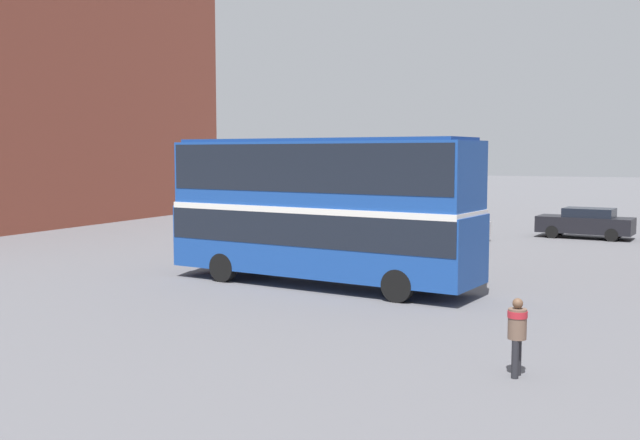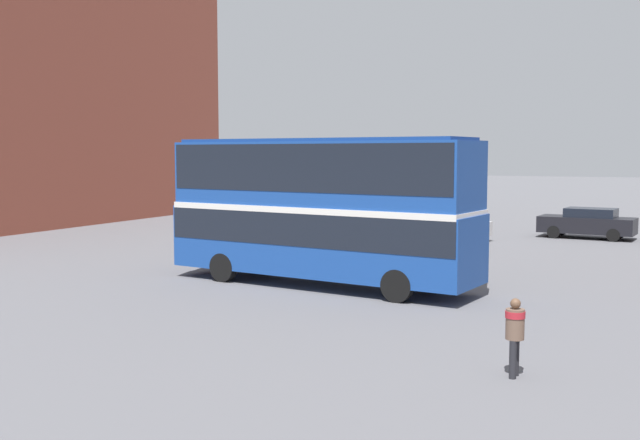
{
  "view_description": "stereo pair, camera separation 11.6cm",
  "coord_description": "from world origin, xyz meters",
  "px_view_note": "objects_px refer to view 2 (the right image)",
  "views": [
    {
      "loc": [
        8.31,
        -22.85,
        4.32
      ],
      "look_at": [
        -1.75,
        -0.91,
        2.15
      ],
      "focal_mm": 42.0,
      "sensor_mm": 36.0,
      "label": 1
    },
    {
      "loc": [
        8.41,
        -22.8,
        4.32
      ],
      "look_at": [
        -1.75,
        -0.91,
        2.15
      ],
      "focal_mm": 42.0,
      "sensor_mm": 36.0,
      "label": 2
    }
  ],
  "objects_px": {
    "pedestrian_foreground": "(515,329)",
    "parked_car_side_street": "(588,223)",
    "double_decker_bus": "(320,202)",
    "parked_car_kerb_near": "(446,225)"
  },
  "relations": [
    {
      "from": "pedestrian_foreground",
      "to": "parked_car_side_street",
      "type": "distance_m",
      "value": 25.48
    },
    {
      "from": "parked_car_side_street",
      "to": "parked_car_kerb_near",
      "type": "bearing_deg",
      "value": 37.07
    },
    {
      "from": "parked_car_kerb_near",
      "to": "parked_car_side_street",
      "type": "xyz_separation_m",
      "value": [
        6.31,
        3.78,
        0.04
      ]
    },
    {
      "from": "parked_car_kerb_near",
      "to": "parked_car_side_street",
      "type": "relative_size",
      "value": 0.92
    },
    {
      "from": "double_decker_bus",
      "to": "parked_car_kerb_near",
      "type": "height_order",
      "value": "double_decker_bus"
    },
    {
      "from": "pedestrian_foreground",
      "to": "parked_car_side_street",
      "type": "xyz_separation_m",
      "value": [
        -1.03,
        25.46,
        -0.15
      ]
    },
    {
      "from": "double_decker_bus",
      "to": "parked_car_kerb_near",
      "type": "relative_size",
      "value": 2.45
    },
    {
      "from": "double_decker_bus",
      "to": "pedestrian_foreground",
      "type": "xyz_separation_m",
      "value": [
        7.62,
        -7.49,
        -1.78
      ]
    },
    {
      "from": "pedestrian_foreground",
      "to": "parked_car_side_street",
      "type": "height_order",
      "value": "pedestrian_foreground"
    },
    {
      "from": "double_decker_bus",
      "to": "pedestrian_foreground",
      "type": "height_order",
      "value": "double_decker_bus"
    }
  ]
}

